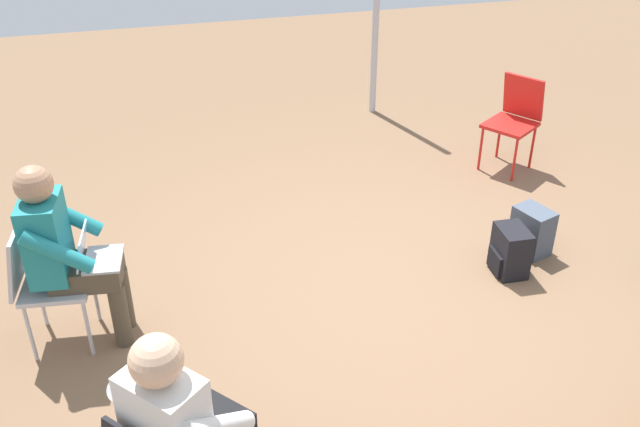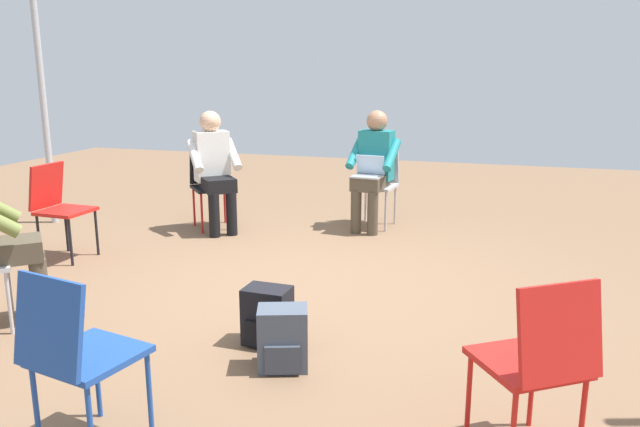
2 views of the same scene
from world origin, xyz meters
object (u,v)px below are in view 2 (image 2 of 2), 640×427
object	(u,v)px
chair_west	(59,204)
backpack_by_empty_chair	(268,319)
backpack_near_laptop_user	(283,342)
chair_northwest	(211,181)
chair_southeast	(539,357)
chair_north	(378,180)
person_in_white	(214,165)
chair_south	(75,350)
person_with_laptop	(373,164)

from	to	relation	value
chair_west	backpack_by_empty_chair	distance (m)	2.70
backpack_near_laptop_user	backpack_by_empty_chair	distance (m)	0.35
chair_northwest	chair_southeast	world-z (taller)	same
chair_north	backpack_by_empty_chair	world-z (taller)	chair_north
chair_west	person_in_white	xyz separation A→B (m)	(0.89, 1.29, 0.20)
chair_west	chair_north	bearing A→B (deg)	131.90
chair_south	person_with_laptop	bearing A→B (deg)	96.66
chair_southeast	person_with_laptop	size ratio (longest dim) A/B	0.69
chair_northwest	chair_southeast	distance (m)	4.61
chair_north	chair_southeast	bearing A→B (deg)	117.26
chair_northwest	backpack_near_laptop_user	bearing A→B (deg)	81.81
chair_northwest	person_in_white	bearing A→B (deg)	90.00
chair_north	backpack_near_laptop_user	size ratio (longest dim) A/B	2.36
person_with_laptop	backpack_near_laptop_user	xyz separation A→B (m)	(0.18, -3.26, -0.53)
chair_west	chair_southeast	bearing A→B (deg)	66.76
chair_west	person_in_white	distance (m)	1.58
person_with_laptop	backpack_near_laptop_user	world-z (taller)	person_with_laptop
chair_south	chair_southeast	bearing A→B (deg)	26.67
chair_north	chair_south	bearing A→B (deg)	91.21
chair_northwest	backpack_near_laptop_user	distance (m)	3.39
chair_west	chair_south	bearing A→B (deg)	42.96
backpack_near_laptop_user	chair_northwest	bearing A→B (deg)	123.07
chair_west	chair_north	world-z (taller)	same
chair_northwest	chair_west	xyz separation A→B (m)	(-0.78, -1.41, 0.00)
person_with_laptop	backpack_near_laptop_user	bearing A→B (deg)	99.67
chair_south	backpack_by_empty_chair	xyz separation A→B (m)	(0.37, 1.30, -0.34)
person_in_white	backpack_by_empty_chair	xyz separation A→B (m)	(1.53, -2.42, -0.54)
chair_north	person_in_white	xyz separation A→B (m)	(-1.57, -0.72, 0.20)
chair_north	backpack_by_empty_chair	bearing A→B (deg)	95.73
person_with_laptop	backpack_by_empty_chair	world-z (taller)	person_with_laptop
chair_southeast	person_in_white	size ratio (longest dim) A/B	0.69
person_with_laptop	backpack_by_empty_chair	size ratio (longest dim) A/B	3.44
chair_northwest	chair_west	world-z (taller)	same
person_with_laptop	person_in_white	distance (m)	1.65
chair_south	person_in_white	size ratio (longest dim) A/B	0.69
chair_west	backpack_near_laptop_user	distance (m)	3.01
chair_northwest	person_with_laptop	size ratio (longest dim) A/B	0.69
chair_north	chair_southeast	xyz separation A→B (m)	(1.49, -3.94, 0.00)
person_with_laptop	backpack_near_laptop_user	size ratio (longest dim) A/B	3.44
chair_southeast	person_with_laptop	world-z (taller)	person_with_laptop
backpack_by_empty_chair	chair_north	bearing A→B (deg)	89.21
chair_west	chair_northwest	bearing A→B (deg)	153.71
backpack_near_laptop_user	backpack_by_empty_chair	xyz separation A→B (m)	(-0.20, 0.28, 0.00)
chair_south	backpack_near_laptop_user	distance (m)	1.21
chair_southeast	backpack_near_laptop_user	world-z (taller)	chair_southeast
chair_south	backpack_by_empty_chair	size ratio (longest dim) A/B	2.36
chair_west	person_with_laptop	size ratio (longest dim) A/B	0.69
chair_south	backpack_by_empty_chair	bearing A→B (deg)	86.03
person_with_laptop	person_in_white	bearing A→B (deg)	26.09
chair_west	backpack_by_empty_chair	world-z (taller)	chair_west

